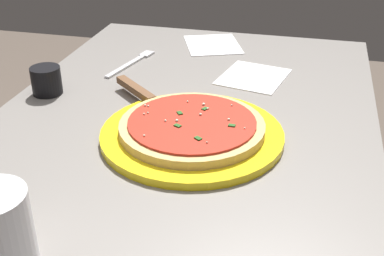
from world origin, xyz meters
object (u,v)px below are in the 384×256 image
at_px(fork, 133,62).
at_px(napkin_folded_right, 213,45).
at_px(pizza_server, 146,97).
at_px(cup_small_sauce, 46,80).
at_px(serving_plate, 192,135).
at_px(napkin_loose_left, 253,77).
at_px(pizza, 192,126).

bearing_deg(fork, napkin_folded_right, -42.38).
distance_m(pizza_server, cup_small_sauce, 0.22).
xyz_separation_m(cup_small_sauce, fork, (0.20, -0.11, -0.03)).
bearing_deg(napkin_folded_right, cup_small_sauce, 144.38).
bearing_deg(cup_small_sauce, serving_plate, -108.44).
bearing_deg(cup_small_sauce, napkin_loose_left, -64.99).
relative_size(pizza, cup_small_sauce, 4.13).
relative_size(cup_small_sauce, napkin_loose_left, 0.40).
height_order(cup_small_sauce, napkin_loose_left, cup_small_sauce).
xyz_separation_m(pizza, napkin_folded_right, (0.49, 0.06, -0.02)).
bearing_deg(cup_small_sauce, pizza_server, -92.10).
height_order(pizza, napkin_folded_right, pizza).
relative_size(serving_plate, fork, 1.72).
bearing_deg(pizza, serving_plate, -172.41).
relative_size(pizza, fork, 1.36).
height_order(serving_plate, fork, serving_plate).
relative_size(pizza, pizza_server, 1.30).
xyz_separation_m(pizza_server, napkin_loose_left, (0.20, -0.18, -0.02)).
distance_m(napkin_folded_right, napkin_loose_left, 0.23).
height_order(cup_small_sauce, fork, cup_small_sauce).
xyz_separation_m(serving_plate, fork, (0.32, 0.22, -0.00)).
relative_size(cup_small_sauce, napkin_folded_right, 0.39).
relative_size(serving_plate, pizza_server, 1.64).
height_order(pizza_server, napkin_loose_left, pizza_server).
relative_size(napkin_folded_right, napkin_loose_left, 1.03).
relative_size(serving_plate, napkin_loose_left, 2.08).
distance_m(pizza, pizza_server, 0.16).
height_order(pizza_server, napkin_folded_right, pizza_server).
distance_m(pizza, napkin_loose_left, 0.31).
distance_m(napkin_loose_left, fork, 0.29).
bearing_deg(fork, napkin_loose_left, -93.33).
distance_m(cup_small_sauce, napkin_folded_right, 0.46).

